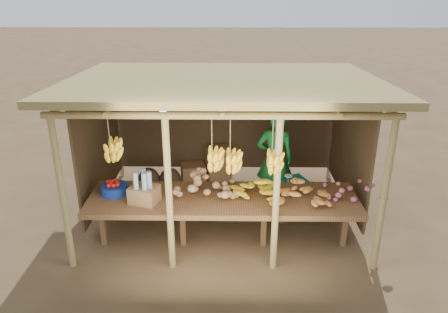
{
  "coord_description": "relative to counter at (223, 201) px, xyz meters",
  "views": [
    {
      "loc": [
        0.08,
        -6.56,
        3.75
      ],
      "look_at": [
        0.0,
        0.0,
        1.05
      ],
      "focal_mm": 35.0,
      "sensor_mm": 36.0,
      "label": 1
    }
  ],
  "objects": [
    {
      "name": "stall_structure",
      "position": [
        -0.07,
        0.87,
        1.17
      ],
      "size": [
        4.7,
        3.5,
        2.43
      ],
      "color": "#A28A53",
      "rests_on": "ground"
    },
    {
      "name": "carton_stack",
      "position": [
        -0.28,
        2.15,
        -0.42
      ],
      "size": [
        1.04,
        0.48,
        0.73
      ],
      "color": "#926641",
      "rests_on": "ground"
    },
    {
      "name": "vendor",
      "position": [
        0.86,
        1.28,
        0.13
      ],
      "size": [
        0.64,
        0.43,
        1.74
      ],
      "primitive_type": "imported",
      "rotation": [
        0.0,
        0.0,
        3.16
      ],
      "color": "#1A752E",
      "rests_on": "ground"
    },
    {
      "name": "tomato_basin",
      "position": [
        -1.6,
        0.1,
        0.15
      ],
      "size": [
        0.39,
        0.39,
        0.21
      ],
      "rotation": [
        0.0,
        0.0,
        -0.05
      ],
      "color": "navy",
      "rests_on": "counter"
    },
    {
      "name": "bottle_box",
      "position": [
        -1.11,
        -0.16,
        0.25
      ],
      "size": [
        0.46,
        0.4,
        0.49
      ],
      "color": "#926641",
      "rests_on": "counter"
    },
    {
      "name": "counter",
      "position": [
        0.0,
        0.0,
        0.0
      ],
      "size": [
        3.9,
        1.05,
        0.8
      ],
      "color": "brown",
      "rests_on": "ground"
    },
    {
      "name": "onion_heap",
      "position": [
        1.9,
        0.1,
        0.24
      ],
      "size": [
        0.98,
        0.8,
        0.36
      ],
      "primitive_type": null,
      "rotation": [
        0.0,
        0.0,
        0.39
      ],
      "color": "#B2566B",
      "rests_on": "counter"
    },
    {
      "name": "sweet_potato_heap",
      "position": [
        1.07,
        -0.14,
        0.24
      ],
      "size": [
        0.92,
        0.59,
        0.35
      ],
      "primitive_type": null,
      "rotation": [
        0.0,
        0.0,
        0.06
      ],
      "color": "#C17931",
      "rests_on": "counter"
    },
    {
      "name": "ground",
      "position": [
        -0.0,
        0.95,
        -0.74
      ],
      "size": [
        60.0,
        60.0,
        0.0
      ],
      "primitive_type": "plane",
      "color": "brown",
      "rests_on": "ground"
    },
    {
      "name": "banana_pile",
      "position": [
        0.49,
        0.06,
        0.24
      ],
      "size": [
        0.71,
        0.47,
        0.35
      ],
      "primitive_type": null,
      "rotation": [
        0.0,
        0.0,
        -0.11
      ],
      "color": "yellow",
      "rests_on": "counter"
    },
    {
      "name": "potato_heap",
      "position": [
        -0.32,
        0.1,
        0.25
      ],
      "size": [
        1.18,
        0.93,
        0.37
      ],
      "primitive_type": null,
      "rotation": [
        0.0,
        0.0,
        -0.34
      ],
      "color": "#A88057",
      "rests_on": "counter"
    },
    {
      "name": "burlap_sacks",
      "position": [
        -1.21,
        1.71,
        -0.48
      ],
      "size": [
        0.82,
        0.43,
        0.58
      ],
      "color": "#4A3722",
      "rests_on": "ground"
    },
    {
      "name": "tarp_crate",
      "position": [
        1.1,
        0.94,
        -0.42
      ],
      "size": [
        0.8,
        0.75,
        0.77
      ],
      "color": "brown",
      "rests_on": "ground"
    }
  ]
}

